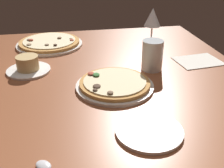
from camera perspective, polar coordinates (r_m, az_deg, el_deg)
name	(u,v)px	position (r cm, az deg, el deg)	size (l,w,h in cm)	color
dining_table	(109,103)	(88.30, -0.60, -3.89)	(150.00, 110.00, 4.00)	brown
pizza_main	(115,84)	(92.58, 0.53, -0.02)	(26.32, 26.32, 3.29)	silver
pizza_side	(50,43)	(135.08, -12.81, 8.30)	(30.91, 30.91, 3.39)	silver
ramekin_on_saucer	(28,66)	(108.64, -17.00, 3.66)	(16.41, 16.41, 6.07)	white
wine_glass_far	(153,18)	(136.94, 8.40, 13.32)	(7.95, 7.95, 16.07)	silver
water_glass	(152,57)	(105.64, 8.33, 5.56)	(7.87, 7.87, 11.51)	silver
side_plate	(149,131)	(72.61, 7.70, -9.59)	(17.61, 17.61, 0.90)	white
paper_menu	(198,61)	(119.03, 17.40, 4.55)	(13.59, 17.94, 0.30)	silver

